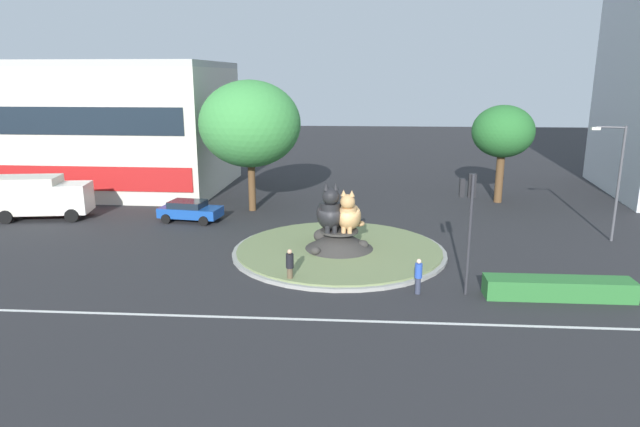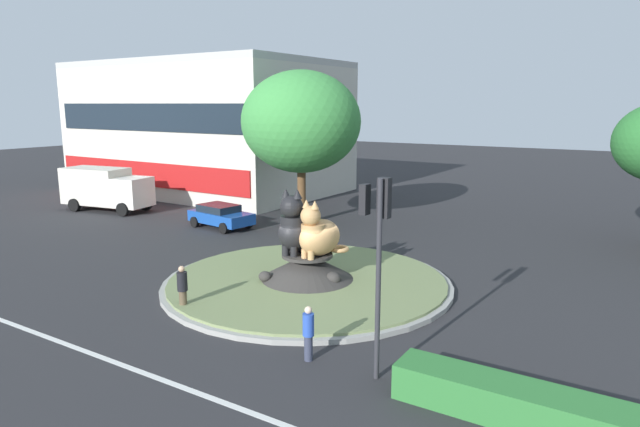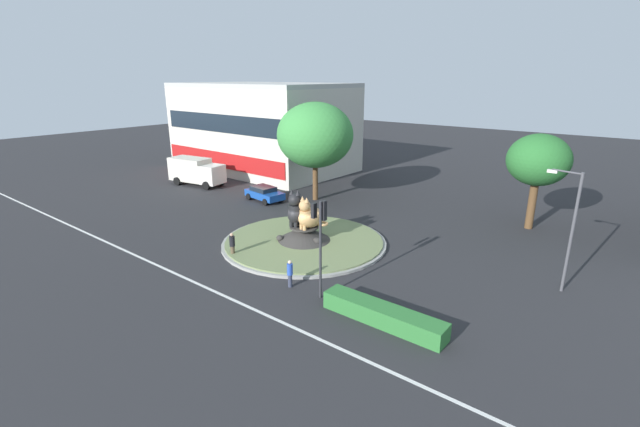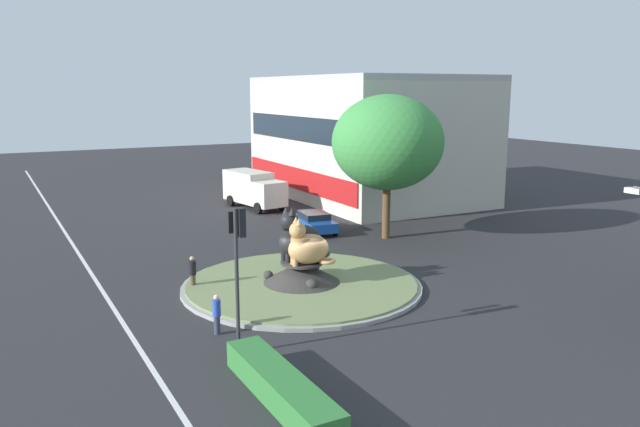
{
  "view_description": "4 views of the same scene",
  "coord_description": "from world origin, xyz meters",
  "px_view_note": "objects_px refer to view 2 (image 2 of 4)",
  "views": [
    {
      "loc": [
        1.0,
        -29.25,
        9.55
      ],
      "look_at": [
        -1.11,
        0.7,
        2.06
      ],
      "focal_mm": 31.02,
      "sensor_mm": 36.0,
      "label": 1
    },
    {
      "loc": [
        11.91,
        -18.13,
        7.31
      ],
      "look_at": [
        0.67,
        -0.09,
        3.08
      ],
      "focal_mm": 30.95,
      "sensor_mm": 36.0,
      "label": 2
    },
    {
      "loc": [
        19.11,
        -22.37,
        11.59
      ],
      "look_at": [
        1.19,
        0.33,
        2.42
      ],
      "focal_mm": 24.49,
      "sensor_mm": 36.0,
      "label": 3
    },
    {
      "loc": [
        26.37,
        -13.32,
        9.6
      ],
      "look_at": [
        -0.86,
        1.49,
        3.42
      ],
      "focal_mm": 35.13,
      "sensor_mm": 36.0,
      "label": 4
    }
  ],
  "objects_px": {
    "shophouse_block": "(209,127)",
    "sedan_on_far_lane": "(221,215)",
    "pedestrian_blue_shirt": "(308,332)",
    "cat_statue_black": "(298,228)",
    "pedestrian_black_shirt": "(182,288)",
    "delivery_box_truck": "(105,188)",
    "cat_statue_calico": "(318,235)",
    "traffic_light_mast": "(378,234)",
    "broadleaf_tree_behind_island": "(301,122)"
  },
  "relations": [
    {
      "from": "shophouse_block",
      "to": "sedan_on_far_lane",
      "type": "height_order",
      "value": "shophouse_block"
    },
    {
      "from": "shophouse_block",
      "to": "pedestrian_blue_shirt",
      "type": "bearing_deg",
      "value": -41.36
    },
    {
      "from": "cat_statue_black",
      "to": "sedan_on_far_lane",
      "type": "distance_m",
      "value": 11.67
    },
    {
      "from": "pedestrian_black_shirt",
      "to": "delivery_box_truck",
      "type": "height_order",
      "value": "delivery_box_truck"
    },
    {
      "from": "cat_statue_black",
      "to": "delivery_box_truck",
      "type": "relative_size",
      "value": 0.43
    },
    {
      "from": "pedestrian_black_shirt",
      "to": "sedan_on_far_lane",
      "type": "height_order",
      "value": "pedestrian_black_shirt"
    },
    {
      "from": "cat_statue_black",
      "to": "pedestrian_black_shirt",
      "type": "height_order",
      "value": "cat_statue_black"
    },
    {
      "from": "pedestrian_blue_shirt",
      "to": "shophouse_block",
      "type": "bearing_deg",
      "value": -59.95
    },
    {
      "from": "cat_statue_calico",
      "to": "pedestrian_blue_shirt",
      "type": "height_order",
      "value": "cat_statue_calico"
    },
    {
      "from": "pedestrian_black_shirt",
      "to": "delivery_box_truck",
      "type": "xyz_separation_m",
      "value": [
        -18.61,
        10.94,
        0.71
      ]
    },
    {
      "from": "cat_statue_calico",
      "to": "sedan_on_far_lane",
      "type": "xyz_separation_m",
      "value": [
        -10.83,
        6.22,
        -1.43
      ]
    },
    {
      "from": "traffic_light_mast",
      "to": "broadleaf_tree_behind_island",
      "type": "distance_m",
      "value": 19.73
    },
    {
      "from": "cat_statue_black",
      "to": "broadleaf_tree_behind_island",
      "type": "height_order",
      "value": "broadleaf_tree_behind_island"
    },
    {
      "from": "delivery_box_truck",
      "to": "pedestrian_black_shirt",
      "type": "bearing_deg",
      "value": -39.79
    },
    {
      "from": "broadleaf_tree_behind_island",
      "to": "pedestrian_black_shirt",
      "type": "bearing_deg",
      "value": -72.51
    },
    {
      "from": "cat_statue_black",
      "to": "traffic_light_mast",
      "type": "relative_size",
      "value": 0.52
    },
    {
      "from": "delivery_box_truck",
      "to": "shophouse_block",
      "type": "bearing_deg",
      "value": 84.08
    },
    {
      "from": "shophouse_block",
      "to": "broadleaf_tree_behind_island",
      "type": "xyz_separation_m",
      "value": [
        14.74,
        -7.73,
        0.9
      ]
    },
    {
      "from": "cat_statue_black",
      "to": "shophouse_block",
      "type": "distance_m",
      "value": 27.27
    },
    {
      "from": "traffic_light_mast",
      "to": "cat_statue_black",
      "type": "bearing_deg",
      "value": 51.13
    },
    {
      "from": "cat_statue_calico",
      "to": "broadleaf_tree_behind_island",
      "type": "height_order",
      "value": "broadleaf_tree_behind_island"
    },
    {
      "from": "traffic_light_mast",
      "to": "delivery_box_truck",
      "type": "bearing_deg",
      "value": 68.93
    },
    {
      "from": "pedestrian_black_shirt",
      "to": "cat_statue_calico",
      "type": "bearing_deg",
      "value": 152.27
    },
    {
      "from": "cat_statue_calico",
      "to": "pedestrian_black_shirt",
      "type": "relative_size",
      "value": 1.42
    },
    {
      "from": "traffic_light_mast",
      "to": "cat_statue_calico",
      "type": "bearing_deg",
      "value": 46.44
    },
    {
      "from": "cat_statue_black",
      "to": "sedan_on_far_lane",
      "type": "relative_size",
      "value": 0.67
    },
    {
      "from": "sedan_on_far_lane",
      "to": "delivery_box_truck",
      "type": "relative_size",
      "value": 0.64
    },
    {
      "from": "sedan_on_far_lane",
      "to": "delivery_box_truck",
      "type": "xyz_separation_m",
      "value": [
        -10.45,
        -0.12,
        0.85
      ]
    },
    {
      "from": "cat_statue_calico",
      "to": "cat_statue_black",
      "type": "bearing_deg",
      "value": -85.35
    },
    {
      "from": "traffic_light_mast",
      "to": "shophouse_block",
      "type": "bearing_deg",
      "value": 52.58
    },
    {
      "from": "broadleaf_tree_behind_island",
      "to": "sedan_on_far_lane",
      "type": "relative_size",
      "value": 2.17
    },
    {
      "from": "cat_statue_black",
      "to": "cat_statue_calico",
      "type": "bearing_deg",
      "value": 78.2
    },
    {
      "from": "cat_statue_calico",
      "to": "broadleaf_tree_behind_island",
      "type": "distance_m",
      "value": 12.66
    },
    {
      "from": "cat_statue_black",
      "to": "shophouse_block",
      "type": "bearing_deg",
      "value": -137.18
    },
    {
      "from": "shophouse_block",
      "to": "broadleaf_tree_behind_island",
      "type": "height_order",
      "value": "shophouse_block"
    },
    {
      "from": "broadleaf_tree_behind_island",
      "to": "delivery_box_truck",
      "type": "height_order",
      "value": "broadleaf_tree_behind_island"
    },
    {
      "from": "cat_statue_black",
      "to": "pedestrian_blue_shirt",
      "type": "xyz_separation_m",
      "value": [
        4.26,
        -5.76,
        -1.44
      ]
    },
    {
      "from": "cat_statue_black",
      "to": "sedan_on_far_lane",
      "type": "bearing_deg",
      "value": -129.79
    },
    {
      "from": "traffic_light_mast",
      "to": "pedestrian_blue_shirt",
      "type": "height_order",
      "value": "traffic_light_mast"
    },
    {
      "from": "broadleaf_tree_behind_island",
      "to": "pedestrian_blue_shirt",
      "type": "xyz_separation_m",
      "value": [
        10.45,
        -15.26,
        -5.38
      ]
    },
    {
      "from": "shophouse_block",
      "to": "cat_statue_calico",
      "type": "bearing_deg",
      "value": -37.23
    },
    {
      "from": "cat_statue_calico",
      "to": "delivery_box_truck",
      "type": "distance_m",
      "value": 22.14
    },
    {
      "from": "cat_statue_black",
      "to": "delivery_box_truck",
      "type": "bearing_deg",
      "value": -114.26
    },
    {
      "from": "cat_statue_black",
      "to": "pedestrian_blue_shirt",
      "type": "distance_m",
      "value": 7.31
    },
    {
      "from": "cat_statue_black",
      "to": "cat_statue_calico",
      "type": "height_order",
      "value": "cat_statue_black"
    },
    {
      "from": "cat_statue_black",
      "to": "delivery_box_truck",
      "type": "distance_m",
      "value": 21.14
    },
    {
      "from": "pedestrian_black_shirt",
      "to": "sedan_on_far_lane",
      "type": "xyz_separation_m",
      "value": [
        -8.16,
        11.06,
        -0.14
      ]
    },
    {
      "from": "pedestrian_black_shirt",
      "to": "shophouse_block",
      "type": "bearing_deg",
      "value": -137.83
    },
    {
      "from": "shophouse_block",
      "to": "pedestrian_black_shirt",
      "type": "distance_m",
      "value": 29.7
    },
    {
      "from": "shophouse_block",
      "to": "sedan_on_far_lane",
      "type": "bearing_deg",
      "value": -43.89
    }
  ]
}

